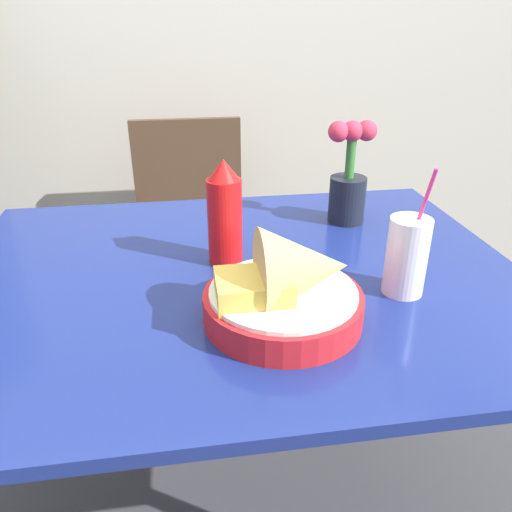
# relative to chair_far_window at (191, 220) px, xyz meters

# --- Properties ---
(dining_table) EXTENTS (1.15, 0.89, 0.74)m
(dining_table) POSITION_rel_chair_far_window_xyz_m (0.08, -0.85, 0.13)
(dining_table) COLOR navy
(dining_table) RESTS_ON ground_plane
(chair_far_window) EXTENTS (0.40, 0.40, 0.87)m
(chair_far_window) POSITION_rel_chair_far_window_xyz_m (0.00, 0.00, 0.00)
(chair_far_window) COLOR #473323
(chair_far_window) RESTS_ON ground_plane
(food_basket) EXTENTS (0.27, 0.27, 0.17)m
(food_basket) POSITION_rel_chair_far_window_xyz_m (0.14, -1.04, 0.28)
(food_basket) COLOR red
(food_basket) RESTS_ON dining_table
(ketchup_bottle) EXTENTS (0.07, 0.07, 0.22)m
(ketchup_bottle) POSITION_rel_chair_far_window_xyz_m (0.06, -0.81, 0.33)
(ketchup_bottle) COLOR red
(ketchup_bottle) RESTS_ON dining_table
(drink_cup) EXTENTS (0.08, 0.08, 0.25)m
(drink_cup) POSITION_rel_chair_far_window_xyz_m (0.37, -0.98, 0.30)
(drink_cup) COLOR silver
(drink_cup) RESTS_ON dining_table
(flower_vase) EXTENTS (0.12, 0.09, 0.25)m
(flower_vase) POSITION_rel_chair_far_window_xyz_m (0.38, -0.62, 0.33)
(flower_vase) COLOR black
(flower_vase) RESTS_ON dining_table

